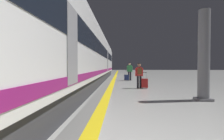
{
  "coord_description": "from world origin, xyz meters",
  "views": [
    {
      "loc": [
        -0.21,
        0.39,
        1.37
      ],
      "look_at": [
        -0.52,
        7.01,
        1.21
      ],
      "focal_mm": 26.09,
      "sensor_mm": 36.0,
      "label": 1
    }
  ],
  "objects_px": {
    "suitcase_near": "(145,83)",
    "suitcase_mid": "(126,77)",
    "platform_pillar": "(204,57)",
    "high_speed_train": "(75,47)",
    "passenger_mid": "(130,70)",
    "passenger_near": "(139,73)"
  },
  "relations": [
    {
      "from": "high_speed_train",
      "to": "passenger_mid",
      "type": "height_order",
      "value": "high_speed_train"
    },
    {
      "from": "passenger_near",
      "to": "high_speed_train",
      "type": "bearing_deg",
      "value": -174.43
    },
    {
      "from": "passenger_mid",
      "to": "suitcase_near",
      "type": "bearing_deg",
      "value": -84.34
    },
    {
      "from": "high_speed_train",
      "to": "passenger_mid",
      "type": "bearing_deg",
      "value": 58.6
    },
    {
      "from": "suitcase_mid",
      "to": "platform_pillar",
      "type": "height_order",
      "value": "platform_pillar"
    },
    {
      "from": "suitcase_near",
      "to": "suitcase_mid",
      "type": "distance_m",
      "value": 5.44
    },
    {
      "from": "passenger_mid",
      "to": "high_speed_train",
      "type": "bearing_deg",
      "value": -121.4
    },
    {
      "from": "suitcase_near",
      "to": "passenger_mid",
      "type": "xyz_separation_m",
      "value": [
        -0.56,
        5.69,
        0.66
      ]
    },
    {
      "from": "suitcase_mid",
      "to": "suitcase_near",
      "type": "bearing_deg",
      "value": -80.66
    },
    {
      "from": "passenger_near",
      "to": "suitcase_mid",
      "type": "bearing_deg",
      "value": 96.09
    },
    {
      "from": "suitcase_near",
      "to": "platform_pillar",
      "type": "xyz_separation_m",
      "value": [
        1.82,
        -3.34,
        1.39
      ]
    },
    {
      "from": "passenger_mid",
      "to": "platform_pillar",
      "type": "relative_size",
      "value": 0.48
    },
    {
      "from": "suitcase_near",
      "to": "passenger_mid",
      "type": "relative_size",
      "value": 0.58
    },
    {
      "from": "passenger_mid",
      "to": "suitcase_mid",
      "type": "bearing_deg",
      "value": -135.02
    },
    {
      "from": "passenger_near",
      "to": "platform_pillar",
      "type": "bearing_deg",
      "value": -58.06
    },
    {
      "from": "suitcase_mid",
      "to": "passenger_near",
      "type": "bearing_deg",
      "value": -83.91
    },
    {
      "from": "high_speed_train",
      "to": "suitcase_mid",
      "type": "bearing_deg",
      "value": 59.53
    },
    {
      "from": "high_speed_train",
      "to": "passenger_near",
      "type": "xyz_separation_m",
      "value": [
        3.89,
        0.38,
        -1.58
      ]
    },
    {
      "from": "suitcase_mid",
      "to": "platform_pillar",
      "type": "distance_m",
      "value": 9.23
    },
    {
      "from": "passenger_near",
      "to": "passenger_mid",
      "type": "distance_m",
      "value": 5.61
    },
    {
      "from": "suitcase_near",
      "to": "suitcase_mid",
      "type": "height_order",
      "value": "suitcase_near"
    },
    {
      "from": "suitcase_mid",
      "to": "platform_pillar",
      "type": "xyz_separation_m",
      "value": [
        2.7,
        -8.71,
        1.41
      ]
    }
  ]
}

